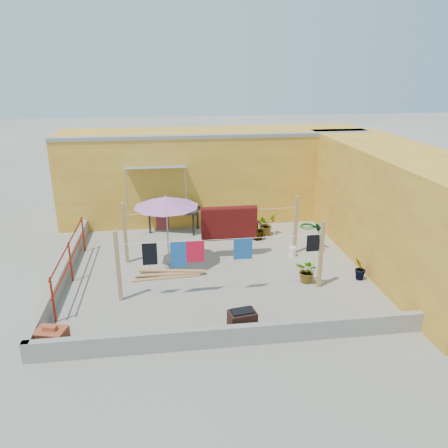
{
  "coord_description": "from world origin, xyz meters",
  "views": [
    {
      "loc": [
        -1.28,
        -11.03,
        5.36
      ],
      "look_at": [
        0.27,
        0.3,
        1.22
      ],
      "focal_mm": 35.0,
      "sensor_mm": 36.0,
      "label": 1
    }
  ],
  "objects": [
    {
      "name": "wall_right",
      "position": [
        5.2,
        0.0,
        1.6
      ],
      "size": [
        2.4,
        9.0,
        3.2
      ],
      "primitive_type": "cube",
      "color": "gold",
      "rests_on": "ground"
    },
    {
      "name": "red_railing",
      "position": [
        -3.85,
        -0.2,
        0.72
      ],
      "size": [
        0.05,
        4.2,
        1.1
      ],
      "color": "#9C1E0F",
      "rests_on": "ground"
    },
    {
      "name": "lumber_pile",
      "position": [
        -1.31,
        -0.27,
        0.06
      ],
      "size": [
        1.98,
        0.57,
        0.12
      ],
      "color": "tan",
      "rests_on": "ground"
    },
    {
      "name": "parapet_left",
      "position": [
        -4.08,
        0.0,
        0.22
      ],
      "size": [
        0.16,
        7.3,
        0.44
      ],
      "primitive_type": "cube",
      "color": "gray",
      "rests_on": "ground"
    },
    {
      "name": "white_basin",
      "position": [
        0.77,
        -3.2,
        0.05
      ],
      "size": [
        0.51,
        0.51,
        0.09
      ],
      "color": "white",
      "rests_on": "ground"
    },
    {
      "name": "brazier",
      "position": [
        0.19,
        -3.13,
        0.25
      ],
      "size": [
        0.63,
        0.47,
        0.52
      ],
      "color": "black",
      "rests_on": "ground"
    },
    {
      "name": "water_jug_a",
      "position": [
        3.44,
        1.19,
        0.15
      ],
      "size": [
        0.22,
        0.22,
        0.35
      ],
      "color": "white",
      "rests_on": "ground"
    },
    {
      "name": "plant_back_b",
      "position": [
        1.61,
        2.03,
        0.37
      ],
      "size": [
        0.49,
        0.49,
        0.73
      ],
      "primitive_type": "imported",
      "rotation": [
        0.0,
        0.0,
        1.35
      ],
      "color": "#215C1A",
      "rests_on": "ground"
    },
    {
      "name": "plant_right_b",
      "position": [
        3.7,
        -1.17,
        0.32
      ],
      "size": [
        0.44,
        0.45,
        0.64
      ],
      "primitive_type": "imported",
      "rotation": [
        0.0,
        0.0,
        4.03
      ],
      "color": "#215C1A",
      "rests_on": "ground"
    },
    {
      "name": "brick_stack",
      "position": [
        -3.7,
        -3.2,
        0.22
      ],
      "size": [
        0.69,
        0.57,
        0.52
      ],
      "color": "#A64526",
      "rests_on": "ground"
    },
    {
      "name": "clothesline_rig",
      "position": [
        0.36,
        0.53,
        1.03
      ],
      "size": [
        5.09,
        2.35,
        1.8
      ],
      "color": "tan",
      "rests_on": "ground"
    },
    {
      "name": "parapet_front",
      "position": [
        0.0,
        -3.58,
        0.22
      ],
      "size": [
        8.3,
        0.16,
        0.44
      ],
      "primitive_type": "cube",
      "color": "gray",
      "rests_on": "ground"
    },
    {
      "name": "wall_back",
      "position": [
        0.5,
        4.69,
        1.61
      ],
      "size": [
        11.0,
        3.27,
        3.21
      ],
      "color": "gold",
      "rests_on": "ground"
    },
    {
      "name": "green_hose",
      "position": [
        3.61,
        2.93,
        0.04
      ],
      "size": [
        0.55,
        0.55,
        0.08
      ],
      "color": "#197326",
      "rests_on": "ground"
    },
    {
      "name": "water_jug_b",
      "position": [
        2.36,
        0.56,
        0.15
      ],
      "size": [
        0.22,
        0.22,
        0.34
      ],
      "color": "white",
      "rests_on": "ground"
    },
    {
      "name": "plant_back_a",
      "position": [
        1.98,
        2.45,
        0.36
      ],
      "size": [
        0.85,
        0.82,
        0.73
      ],
      "primitive_type": "imported",
      "rotation": [
        0.0,
        0.0,
        0.55
      ],
      "color": "#215C1A",
      "rests_on": "ground"
    },
    {
      "name": "outdoor_table",
      "position": [
        -1.07,
        3.2,
        0.73
      ],
      "size": [
        1.9,
        1.32,
        0.81
      ],
      "color": "black",
      "rests_on": "ground"
    },
    {
      "name": "patio_umbrella",
      "position": [
        -1.3,
        0.34,
        1.91
      ],
      "size": [
        1.98,
        1.98,
        2.13
      ],
      "color": "gray",
      "rests_on": "ground"
    },
    {
      "name": "plant_right_a",
      "position": [
        3.3,
        1.01,
        0.44
      ],
      "size": [
        0.55,
        0.54,
        0.87
      ],
      "primitive_type": "imported",
      "rotation": [
        0.0,
        0.0,
        2.37
      ],
      "color": "#215C1A",
      "rests_on": "ground"
    },
    {
      "name": "plant_right_c",
      "position": [
        2.29,
        -1.12,
        0.32
      ],
      "size": [
        0.77,
        0.76,
        0.65
      ],
      "primitive_type": "imported",
      "rotation": [
        0.0,
        0.0,
        5.59
      ],
      "color": "#215C1A",
      "rests_on": "ground"
    },
    {
      "name": "ground",
      "position": [
        0.0,
        0.0,
        0.0
      ],
      "size": [
        80.0,
        80.0,
        0.0
      ],
      "primitive_type": "plane",
      "color": "#9E998E",
      "rests_on": "ground"
    }
  ]
}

